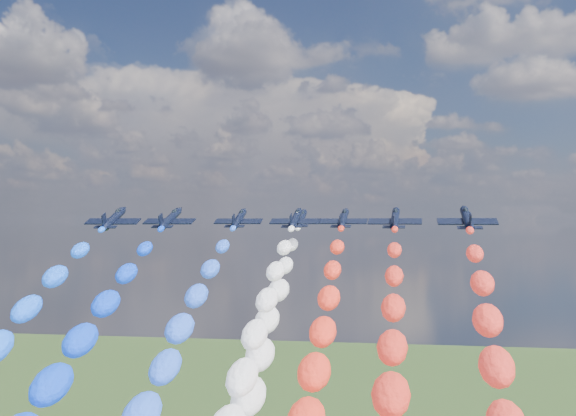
# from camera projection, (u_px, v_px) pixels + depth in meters

# --- Properties ---
(jet_0) EXTENTS (10.17, 13.53, 7.07)m
(jet_0) POSITION_uv_depth(u_px,v_px,m) (114.00, 219.00, 128.50)
(jet_0) COLOR black
(jet_1) EXTENTS (10.27, 13.59, 7.07)m
(jet_1) POSITION_uv_depth(u_px,v_px,m) (170.00, 219.00, 134.63)
(jet_1) COLOR black
(jet_2) EXTENTS (9.71, 13.19, 7.07)m
(jet_2) POSITION_uv_depth(u_px,v_px,m) (239.00, 219.00, 145.38)
(jet_2) COLOR black
(jet_3) EXTENTS (10.01, 13.41, 7.07)m
(jet_3) POSITION_uv_depth(u_px,v_px,m) (295.00, 219.00, 139.46)
(jet_3) COLOR black
(jet_4) EXTENTS (9.68, 13.17, 7.07)m
(jet_4) POSITION_uv_depth(u_px,v_px,m) (301.00, 219.00, 154.81)
(jet_4) COLOR black
(jet_5) EXTENTS (10.13, 13.49, 7.07)m
(jet_5) POSITION_uv_depth(u_px,v_px,m) (343.00, 219.00, 142.26)
(jet_5) COLOR black
(jet_6) EXTENTS (10.20, 13.55, 7.07)m
(jet_6) POSITION_uv_depth(u_px,v_px,m) (395.00, 219.00, 129.42)
(jet_6) COLOR black
(jet_7) EXTENTS (10.03, 13.42, 7.07)m
(jet_7) POSITION_uv_depth(u_px,v_px,m) (467.00, 219.00, 117.19)
(jet_7) COLOR black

